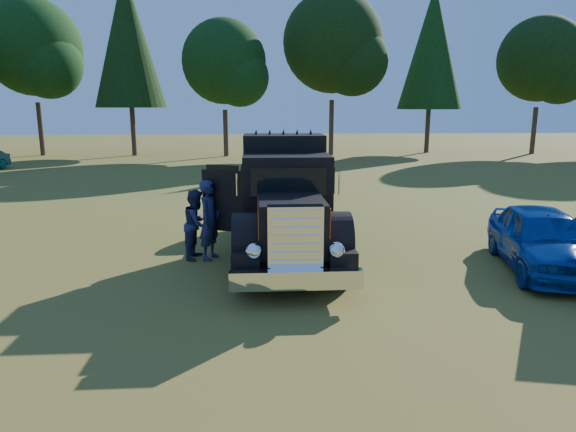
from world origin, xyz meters
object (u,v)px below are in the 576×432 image
(diamond_t_truck, at_px, (285,207))
(spectator_near, at_px, (210,220))
(spectator_far, at_px, (197,224))
(hotrod_coupe, at_px, (543,239))

(diamond_t_truck, height_order, spectator_near, diamond_t_truck)
(spectator_near, xyz_separation_m, spectator_far, (-0.34, 0.12, -0.12))
(hotrod_coupe, height_order, spectator_far, hotrod_coupe)
(diamond_t_truck, bearing_deg, spectator_near, -178.68)
(diamond_t_truck, distance_m, spectator_far, 2.23)
(spectator_near, distance_m, spectator_far, 0.38)
(spectator_near, bearing_deg, diamond_t_truck, -66.89)
(diamond_t_truck, distance_m, spectator_near, 1.88)
(hotrod_coupe, relative_size, spectator_far, 2.66)
(diamond_t_truck, height_order, hotrod_coupe, diamond_t_truck)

